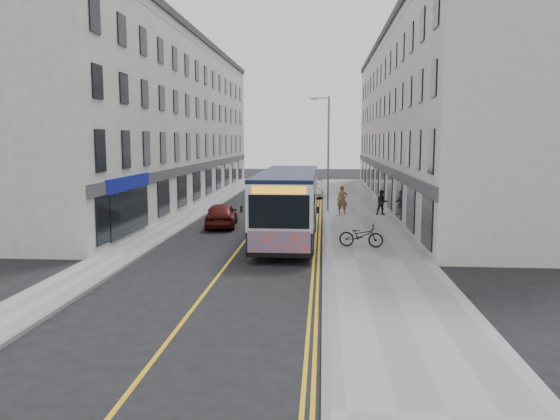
% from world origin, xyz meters
% --- Properties ---
extents(ground, '(140.00, 140.00, 0.00)m').
position_xyz_m(ground, '(0.00, 0.00, 0.00)').
color(ground, black).
rests_on(ground, ground).
extents(pavement_east, '(4.50, 64.00, 0.12)m').
position_xyz_m(pavement_east, '(6.25, 12.00, 0.06)').
color(pavement_east, gray).
rests_on(pavement_east, ground).
extents(pavement_west, '(2.00, 64.00, 0.12)m').
position_xyz_m(pavement_west, '(-5.00, 12.00, 0.06)').
color(pavement_west, gray).
rests_on(pavement_west, ground).
extents(kerb_east, '(0.18, 64.00, 0.13)m').
position_xyz_m(kerb_east, '(4.00, 12.00, 0.07)').
color(kerb_east, slate).
rests_on(kerb_east, ground).
extents(kerb_west, '(0.18, 64.00, 0.13)m').
position_xyz_m(kerb_west, '(-4.00, 12.00, 0.07)').
color(kerb_west, slate).
rests_on(kerb_west, ground).
extents(road_centre_line, '(0.12, 64.00, 0.01)m').
position_xyz_m(road_centre_line, '(0.00, 12.00, 0.00)').
color(road_centre_line, gold).
rests_on(road_centre_line, ground).
extents(road_dbl_yellow_inner, '(0.10, 64.00, 0.01)m').
position_xyz_m(road_dbl_yellow_inner, '(3.55, 12.00, 0.00)').
color(road_dbl_yellow_inner, gold).
rests_on(road_dbl_yellow_inner, ground).
extents(road_dbl_yellow_outer, '(0.10, 64.00, 0.01)m').
position_xyz_m(road_dbl_yellow_outer, '(3.75, 12.00, 0.00)').
color(road_dbl_yellow_outer, gold).
rests_on(road_dbl_yellow_outer, ground).
extents(terrace_east, '(6.00, 46.00, 13.00)m').
position_xyz_m(terrace_east, '(11.50, 21.00, 6.50)').
color(terrace_east, silver).
rests_on(terrace_east, ground).
extents(terrace_west, '(6.00, 46.00, 13.00)m').
position_xyz_m(terrace_west, '(-9.00, 21.00, 6.50)').
color(terrace_west, silver).
rests_on(terrace_west, ground).
extents(streetlamp, '(1.32, 0.18, 8.00)m').
position_xyz_m(streetlamp, '(4.17, 14.00, 4.38)').
color(streetlamp, gray).
rests_on(streetlamp, ground).
extents(city_bus, '(2.80, 12.00, 3.49)m').
position_xyz_m(city_bus, '(2.16, 3.51, 1.91)').
color(city_bus, black).
rests_on(city_bus, ground).
extents(bicycle, '(2.13, 1.02, 1.07)m').
position_xyz_m(bicycle, '(5.70, 1.20, 0.66)').
color(bicycle, black).
rests_on(bicycle, pavement_east).
extents(pedestrian_near, '(0.75, 0.53, 1.93)m').
position_xyz_m(pedestrian_near, '(5.20, 12.23, 1.09)').
color(pedestrian_near, brown).
rests_on(pedestrian_near, pavement_east).
extents(pedestrian_far, '(0.86, 0.71, 1.64)m').
position_xyz_m(pedestrian_far, '(7.82, 12.25, 0.94)').
color(pedestrian_far, black).
rests_on(pedestrian_far, pavement_east).
extents(car_white, '(1.50, 4.29, 1.41)m').
position_xyz_m(car_white, '(3.20, 24.32, 0.71)').
color(car_white, silver).
rests_on(car_white, ground).
extents(car_maroon, '(2.10, 4.39, 1.45)m').
position_xyz_m(car_maroon, '(-2.00, 7.20, 0.72)').
color(car_maroon, '#4E110D').
rests_on(car_maroon, ground).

